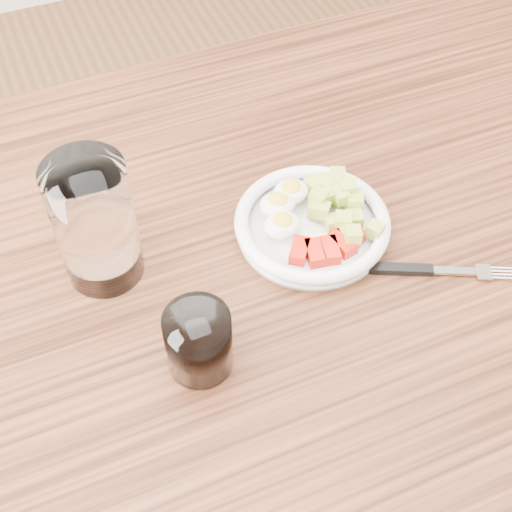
% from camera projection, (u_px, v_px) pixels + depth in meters
% --- Properties ---
extents(ground, '(4.00, 4.00, 0.00)m').
position_uv_depth(ground, '(263.00, 511.00, 1.42)').
color(ground, brown).
rests_on(ground, ground).
extents(dining_table, '(1.50, 0.90, 0.77)m').
position_uv_depth(dining_table, '(266.00, 324.00, 0.90)').
color(dining_table, brown).
rests_on(dining_table, ground).
extents(bowl, '(0.19, 0.19, 0.05)m').
position_uv_depth(bowl, '(312.00, 221.00, 0.86)').
color(bowl, white).
rests_on(bowl, dining_table).
extents(fork, '(0.18, 0.10, 0.01)m').
position_uv_depth(fork, '(415.00, 270.00, 0.83)').
color(fork, black).
rests_on(fork, dining_table).
extents(water_glass, '(0.09, 0.09, 0.16)m').
position_uv_depth(water_glass, '(95.00, 223.00, 0.77)').
color(water_glass, white).
rests_on(water_glass, dining_table).
extents(coffee_glass, '(0.07, 0.07, 0.08)m').
position_uv_depth(coffee_glass, '(199.00, 342.00, 0.72)').
color(coffee_glass, white).
rests_on(coffee_glass, dining_table).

